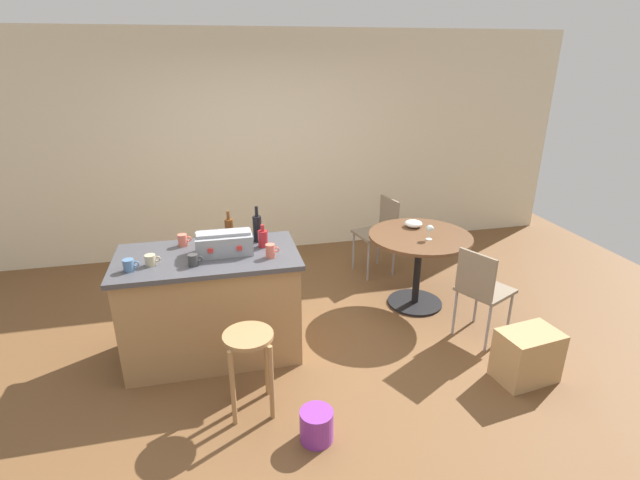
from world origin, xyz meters
name	(u,v)px	position (x,y,z in m)	size (l,w,h in m)	color
ground_plane	(298,350)	(0.00, 0.00, 0.00)	(8.80, 8.80, 0.00)	brown
back_wall	(260,146)	(0.00, 2.43, 1.35)	(8.00, 0.10, 2.70)	beige
kitchen_island	(212,304)	(-0.70, 0.16, 0.46)	(1.45, 0.78, 0.91)	#A37A4C
wooden_stool	(249,354)	(-0.46, -0.63, 0.47)	(0.35, 0.35, 0.63)	#A37A4C
dining_table	(419,252)	(1.33, 0.55, 0.58)	(1.01, 1.01, 0.76)	black
folding_chair_near	(481,287)	(1.60, -0.17, 0.52)	(0.54, 0.54, 0.87)	#7F705B
folding_chair_far	(380,229)	(1.22, 1.38, 0.53)	(0.48, 0.48, 0.88)	#7F705B
toolbox	(224,243)	(-0.56, 0.16, 1.00)	(0.44, 0.24, 0.18)	gray
bottle_0	(263,238)	(-0.24, 0.23, 0.99)	(0.08, 0.08, 0.19)	maroon
bottle_1	(257,228)	(-0.27, 0.36, 1.03)	(0.07, 0.07, 0.31)	black
bottle_2	(229,229)	(-0.50, 0.43, 1.02)	(0.07, 0.07, 0.27)	#603314
cup_0	(151,260)	(-1.11, 0.05, 0.96)	(0.12, 0.08, 0.08)	tan
cup_1	(271,251)	(-0.21, -0.01, 0.97)	(0.11, 0.07, 0.11)	#DB6651
cup_2	(193,260)	(-0.80, -0.03, 0.96)	(0.11, 0.08, 0.09)	#383838
cup_3	(129,265)	(-1.26, -0.02, 0.96)	(0.12, 0.08, 0.09)	#4C7099
cup_4	(183,240)	(-0.89, 0.40, 0.96)	(0.11, 0.08, 0.10)	#DB6651
wine_glass	(430,229)	(1.36, 0.42, 0.87)	(0.07, 0.07, 0.14)	silver
serving_bowl	(413,224)	(1.35, 0.77, 0.80)	(0.18, 0.18, 0.07)	white
cardboard_box	(527,356)	(1.69, -0.77, 0.21)	(0.46, 0.31, 0.42)	tan
plastic_bucket	(317,425)	(-0.07, -1.03, 0.11)	(0.23, 0.23, 0.23)	purple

